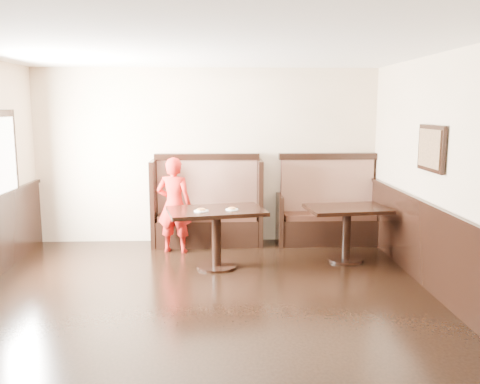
{
  "coord_description": "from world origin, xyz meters",
  "views": [
    {
      "loc": [
        0.2,
        -4.71,
        2.18
      ],
      "look_at": [
        0.49,
        2.35,
        1.0
      ],
      "focal_mm": 38.0,
      "sensor_mm": 36.0,
      "label": 1
    }
  ],
  "objects": [
    {
      "name": "table_main",
      "position": [
        0.15,
        2.05,
        0.63
      ],
      "size": [
        1.42,
        1.04,
        0.82
      ],
      "rotation": [
        0.0,
        0.0,
        0.2
      ],
      "color": "black",
      "rests_on": "ground"
    },
    {
      "name": "room_shell",
      "position": [
        -0.3,
        0.28,
        0.67
      ],
      "size": [
        7.0,
        7.0,
        7.0
      ],
      "color": "beige",
      "rests_on": "ground"
    },
    {
      "name": "table_neighbor",
      "position": [
        2.01,
        2.31,
        0.58
      ],
      "size": [
        1.2,
        0.87,
        0.78
      ],
      "rotation": [
        0.0,
        0.0,
        0.12
      ],
      "color": "black",
      "rests_on": "ground"
    },
    {
      "name": "booth_main",
      "position": [
        0.0,
        3.3,
        0.53
      ],
      "size": [
        1.75,
        0.72,
        1.45
      ],
      "color": "black",
      "rests_on": "ground"
    },
    {
      "name": "pizza_plate_left",
      "position": [
        -0.05,
        1.91,
        0.83
      ],
      "size": [
        0.19,
        0.19,
        0.04
      ],
      "color": "white",
      "rests_on": "table_main"
    },
    {
      "name": "booth_neighbor",
      "position": [
        1.95,
        3.29,
        0.48
      ],
      "size": [
        1.65,
        0.72,
        1.45
      ],
      "color": "black",
      "rests_on": "ground"
    },
    {
      "name": "child",
      "position": [
        -0.49,
        2.83,
        0.73
      ],
      "size": [
        0.59,
        0.44,
        1.45
      ],
      "primitive_type": "imported",
      "rotation": [
        0.0,
        0.0,
        2.95
      ],
      "color": "red",
      "rests_on": "ground"
    },
    {
      "name": "ground",
      "position": [
        0.0,
        0.0,
        0.0
      ],
      "size": [
        7.0,
        7.0,
        0.0
      ],
      "primitive_type": "plane",
      "color": "black",
      "rests_on": "ground"
    },
    {
      "name": "pizza_plate_right",
      "position": [
        0.37,
        2.0,
        0.83
      ],
      "size": [
        0.17,
        0.17,
        0.03
      ],
      "color": "white",
      "rests_on": "table_main"
    }
  ]
}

